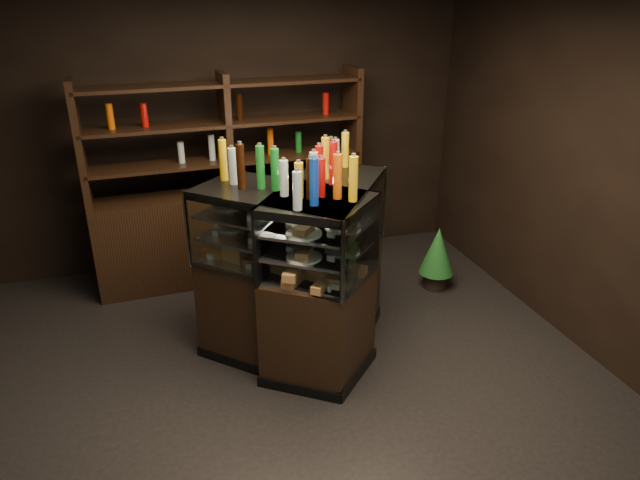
# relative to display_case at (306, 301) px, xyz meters

# --- Properties ---
(ground) EXTENTS (5.00, 5.00, 0.00)m
(ground) POSITION_rel_display_case_xyz_m (-0.35, -0.52, -0.46)
(ground) COLOR black
(ground) RESTS_ON ground
(room_shell) EXTENTS (5.02, 5.02, 3.01)m
(room_shell) POSITION_rel_display_case_xyz_m (-0.35, -0.52, 1.48)
(room_shell) COLOR black
(room_shell) RESTS_ON ground
(display_case) EXTENTS (1.62, 1.40, 1.38)m
(display_case) POSITION_rel_display_case_xyz_m (0.00, 0.00, 0.00)
(display_case) COLOR black
(display_case) RESTS_ON ground
(food_display) EXTENTS (1.22, 1.05, 0.43)m
(food_display) POSITION_rel_display_case_xyz_m (0.00, -0.00, 0.57)
(food_display) COLOR #BA8143
(food_display) RESTS_ON display_case
(bottles_top) EXTENTS (1.05, 0.91, 0.30)m
(bottles_top) POSITION_rel_display_case_xyz_m (-0.00, 0.00, 1.05)
(bottles_top) COLOR #B20C0A
(bottles_top) RESTS_ON display_case
(potted_conifer) EXTENTS (0.33, 0.33, 0.71)m
(potted_conifer) POSITION_rel_display_case_xyz_m (1.49, 0.70, -0.06)
(potted_conifer) COLOR black
(potted_conifer) RESTS_ON ground
(back_shelving) EXTENTS (2.60, 0.57, 2.00)m
(back_shelving) POSITION_rel_display_case_xyz_m (-0.33, 1.53, 0.14)
(back_shelving) COLOR black
(back_shelving) RESTS_ON ground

